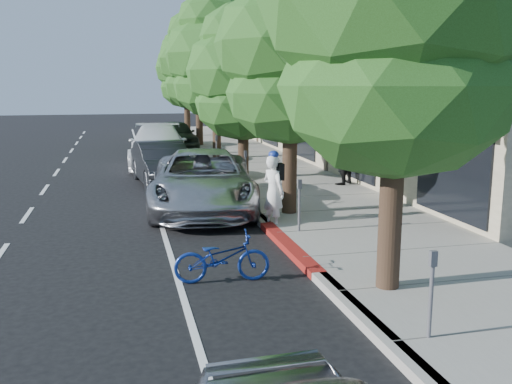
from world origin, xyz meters
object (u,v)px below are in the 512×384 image
object	(u,v)px
street_tree_2	(243,73)
dark_suv_far	(176,135)
street_tree_5	(186,69)
silver_suv	(203,181)
street_tree_3	(216,57)
white_pickup	(158,146)
street_tree_0	(400,6)
cyclist	(273,192)
street_tree_1	(291,47)
dark_sedan	(162,163)
street_tree_4	(198,61)
pedestrian	(341,157)
bicycle	(222,258)

from	to	relation	value
street_tree_2	dark_suv_far	world-z (taller)	street_tree_2
street_tree_5	silver_suv	xyz separation A→B (m)	(-2.17, -22.50, -3.69)
street_tree_3	white_pickup	distance (m)	4.97
street_tree_0	cyclist	world-z (taller)	street_tree_0
street_tree_1	dark_sedan	xyz separation A→B (m)	(-3.02, 6.07, -3.79)
street_tree_5	street_tree_4	bearing A→B (deg)	-90.00
dark_sedan	pedestrian	distance (m)	6.47
dark_sedan	pedestrian	bearing A→B (deg)	-26.34
silver_suv	street_tree_0	bearing A→B (deg)	-66.18
dark_suv_far	pedestrian	world-z (taller)	pedestrian
dark_sedan	dark_suv_far	distance (m)	11.54
bicycle	dark_suv_far	distance (m)	22.22
street_tree_2	bicycle	bearing A→B (deg)	-104.19
bicycle	street_tree_0	bearing A→B (deg)	-112.23
silver_suv	white_pickup	bearing A→B (deg)	101.64
street_tree_1	street_tree_5	bearing A→B (deg)	90.00
street_tree_4	silver_suv	distance (m)	17.12
street_tree_4	cyclist	size ratio (longest dim) A/B	4.16
street_tree_0	silver_suv	distance (m)	8.77
silver_suv	white_pickup	world-z (taller)	white_pickup
street_tree_0	street_tree_3	size ratio (longest dim) A/B	1.00
street_tree_1	cyclist	bearing A→B (deg)	-125.82
street_tree_0	white_pickup	xyz separation A→B (m)	(-2.83, 17.00, -3.97)
street_tree_0	street_tree_5	size ratio (longest dim) A/B	1.07
street_tree_2	street_tree_4	world-z (taller)	street_tree_4
street_tree_5	bicycle	world-z (taller)	street_tree_5
street_tree_4	white_pickup	bearing A→B (deg)	-111.98
street_tree_5	cyclist	bearing A→B (deg)	-91.65
street_tree_1	street_tree_4	bearing A→B (deg)	90.00
street_tree_3	street_tree_2	bearing A→B (deg)	-90.00
street_tree_0	silver_suv	xyz separation A→B (m)	(-2.17, 7.50, -3.99)
street_tree_4	street_tree_5	xyz separation A→B (m)	(-0.00, 6.00, -0.32)
white_pickup	dark_sedan	bearing A→B (deg)	-88.62
white_pickup	street_tree_5	bearing A→B (deg)	81.38
silver_suv	dark_suv_far	bearing A→B (deg)	94.94
white_pickup	dark_suv_far	xyz separation A→B (m)	(1.43, 6.50, -0.09)
white_pickup	cyclist	bearing A→B (deg)	-76.41
street_tree_3	silver_suv	size ratio (longest dim) A/B	1.25
bicycle	pedestrian	distance (m)	10.28
street_tree_5	street_tree_0	bearing A→B (deg)	-90.00
street_tree_4	street_tree_0	bearing A→B (deg)	-90.00
dark_sedan	white_pickup	world-z (taller)	white_pickup
street_tree_5	pedestrian	xyz separation A→B (m)	(3.04, -20.17, -3.44)
street_tree_5	cyclist	distance (m)	25.27
street_tree_5	bicycle	xyz separation A→B (m)	(-2.70, -28.68, -4.09)
street_tree_4	bicycle	size ratio (longest dim) A/B	4.39
street_tree_0	bicycle	xyz separation A→B (m)	(-2.70, 1.32, -4.39)
cyclist	bicycle	world-z (taller)	cyclist
street_tree_4	dark_sedan	size ratio (longest dim) A/B	1.65
silver_suv	dark_sedan	size ratio (longest dim) A/B	1.32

